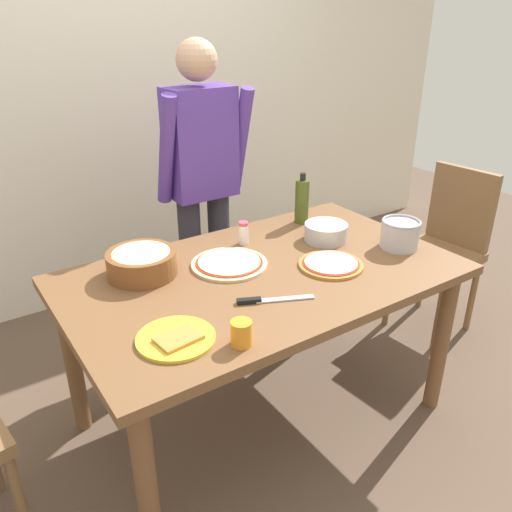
{
  "coord_description": "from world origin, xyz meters",
  "views": [
    {
      "loc": [
        -1.08,
        -1.54,
        1.72
      ],
      "look_at": [
        0.0,
        0.05,
        0.81
      ],
      "focal_mm": 36.03,
      "sensor_mm": 36.0,
      "label": 1
    }
  ],
  "objects_px": {
    "popcorn_bowl": "(142,261)",
    "steel_pot": "(400,234)",
    "pizza_raw_on_board": "(229,263)",
    "mixing_bowl_steel": "(326,232)",
    "chef_knife": "(266,300)",
    "person_cook": "(202,179)",
    "salt_shaker": "(243,233)",
    "olive_oil_bottle": "(302,201)",
    "dining_table": "(263,291)",
    "chair_wooden_right": "(446,241)",
    "plate_with_slice": "(176,338)",
    "cup_orange": "(241,333)",
    "pizza_cooked_on_tray": "(331,264)"
  },
  "relations": [
    {
      "from": "cup_orange",
      "to": "plate_with_slice",
      "type": "bearing_deg",
      "value": 140.22
    },
    {
      "from": "chair_wooden_right",
      "to": "person_cook",
      "type": "bearing_deg",
      "value": 149.84
    },
    {
      "from": "pizza_cooked_on_tray",
      "to": "salt_shaker",
      "type": "xyz_separation_m",
      "value": [
        -0.18,
        0.4,
        0.04
      ]
    },
    {
      "from": "chair_wooden_right",
      "to": "chef_knife",
      "type": "bearing_deg",
      "value": -169.17
    },
    {
      "from": "mixing_bowl_steel",
      "to": "steel_pot",
      "type": "relative_size",
      "value": 1.15
    },
    {
      "from": "steel_pot",
      "to": "chef_knife",
      "type": "height_order",
      "value": "steel_pot"
    },
    {
      "from": "popcorn_bowl",
      "to": "plate_with_slice",
      "type": "bearing_deg",
      "value": -100.71
    },
    {
      "from": "steel_pot",
      "to": "salt_shaker",
      "type": "bearing_deg",
      "value": 142.56
    },
    {
      "from": "dining_table",
      "to": "olive_oil_bottle",
      "type": "distance_m",
      "value": 0.62
    },
    {
      "from": "mixing_bowl_steel",
      "to": "steel_pot",
      "type": "height_order",
      "value": "steel_pot"
    },
    {
      "from": "cup_orange",
      "to": "salt_shaker",
      "type": "bearing_deg",
      "value": 56.65
    },
    {
      "from": "popcorn_bowl",
      "to": "steel_pot",
      "type": "relative_size",
      "value": 1.61
    },
    {
      "from": "steel_pot",
      "to": "pizza_raw_on_board",
      "type": "bearing_deg",
      "value": 159.56
    },
    {
      "from": "dining_table",
      "to": "mixing_bowl_steel",
      "type": "distance_m",
      "value": 0.46
    },
    {
      "from": "pizza_raw_on_board",
      "to": "popcorn_bowl",
      "type": "xyz_separation_m",
      "value": [
        -0.33,
        0.12,
        0.05
      ]
    },
    {
      "from": "person_cook",
      "to": "mixing_bowl_steel",
      "type": "relative_size",
      "value": 8.1
    },
    {
      "from": "popcorn_bowl",
      "to": "salt_shaker",
      "type": "xyz_separation_m",
      "value": [
        0.51,
        0.03,
        -0.01
      ]
    },
    {
      "from": "pizza_raw_on_board",
      "to": "chef_knife",
      "type": "distance_m",
      "value": 0.33
    },
    {
      "from": "person_cook",
      "to": "olive_oil_bottle",
      "type": "bearing_deg",
      "value": -51.53
    },
    {
      "from": "olive_oil_bottle",
      "to": "salt_shaker",
      "type": "height_order",
      "value": "olive_oil_bottle"
    },
    {
      "from": "dining_table",
      "to": "steel_pot",
      "type": "bearing_deg",
      "value": -12.85
    },
    {
      "from": "pizza_raw_on_board",
      "to": "plate_with_slice",
      "type": "distance_m",
      "value": 0.57
    },
    {
      "from": "dining_table",
      "to": "salt_shaker",
      "type": "height_order",
      "value": "salt_shaker"
    },
    {
      "from": "mixing_bowl_steel",
      "to": "olive_oil_bottle",
      "type": "xyz_separation_m",
      "value": [
        0.05,
        0.24,
        0.07
      ]
    },
    {
      "from": "olive_oil_bottle",
      "to": "chef_knife",
      "type": "relative_size",
      "value": 0.93
    },
    {
      "from": "mixing_bowl_steel",
      "to": "chef_knife",
      "type": "height_order",
      "value": "mixing_bowl_steel"
    },
    {
      "from": "pizza_raw_on_board",
      "to": "chef_knife",
      "type": "xyz_separation_m",
      "value": [
        -0.04,
        -0.33,
        -0.0
      ]
    },
    {
      "from": "pizza_raw_on_board",
      "to": "olive_oil_bottle",
      "type": "height_order",
      "value": "olive_oil_bottle"
    },
    {
      "from": "steel_pot",
      "to": "chef_knife",
      "type": "relative_size",
      "value": 0.63
    },
    {
      "from": "popcorn_bowl",
      "to": "olive_oil_bottle",
      "type": "height_order",
      "value": "olive_oil_bottle"
    },
    {
      "from": "steel_pot",
      "to": "chef_knife",
      "type": "distance_m",
      "value": 0.78
    },
    {
      "from": "pizza_raw_on_board",
      "to": "mixing_bowl_steel",
      "type": "xyz_separation_m",
      "value": [
        0.51,
        -0.03,
        0.03
      ]
    },
    {
      "from": "pizza_raw_on_board",
      "to": "salt_shaker",
      "type": "xyz_separation_m",
      "value": [
        0.17,
        0.16,
        0.04
      ]
    },
    {
      "from": "chair_wooden_right",
      "to": "plate_with_slice",
      "type": "bearing_deg",
      "value": -170.2
    },
    {
      "from": "dining_table",
      "to": "popcorn_bowl",
      "type": "distance_m",
      "value": 0.51
    },
    {
      "from": "plate_with_slice",
      "to": "steel_pot",
      "type": "distance_m",
      "value": 1.16
    },
    {
      "from": "chair_wooden_right",
      "to": "pizza_raw_on_board",
      "type": "relative_size",
      "value": 2.96
    },
    {
      "from": "plate_with_slice",
      "to": "mixing_bowl_steel",
      "type": "bearing_deg",
      "value": 20.22
    },
    {
      "from": "cup_orange",
      "to": "salt_shaker",
      "type": "relative_size",
      "value": 0.8
    },
    {
      "from": "person_cook",
      "to": "salt_shaker",
      "type": "bearing_deg",
      "value": -96.55
    },
    {
      "from": "pizza_cooked_on_tray",
      "to": "plate_with_slice",
      "type": "distance_m",
      "value": 0.79
    },
    {
      "from": "plate_with_slice",
      "to": "salt_shaker",
      "type": "height_order",
      "value": "salt_shaker"
    },
    {
      "from": "dining_table",
      "to": "plate_with_slice",
      "type": "bearing_deg",
      "value": -154.39
    },
    {
      "from": "cup_orange",
      "to": "steel_pot",
      "type": "bearing_deg",
      "value": 13.29
    },
    {
      "from": "salt_shaker",
      "to": "plate_with_slice",
      "type": "bearing_deg",
      "value": -138.74
    },
    {
      "from": "plate_with_slice",
      "to": "popcorn_bowl",
      "type": "xyz_separation_m",
      "value": [
        0.09,
        0.5,
        0.05
      ]
    },
    {
      "from": "salt_shaker",
      "to": "person_cook",
      "type": "bearing_deg",
      "value": 83.45
    },
    {
      "from": "pizza_cooked_on_tray",
      "to": "chef_knife",
      "type": "height_order",
      "value": "pizza_cooked_on_tray"
    },
    {
      "from": "olive_oil_bottle",
      "to": "cup_orange",
      "type": "xyz_separation_m",
      "value": [
        -0.82,
        -0.72,
        -0.07
      ]
    },
    {
      "from": "person_cook",
      "to": "olive_oil_bottle",
      "type": "height_order",
      "value": "person_cook"
    }
  ]
}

